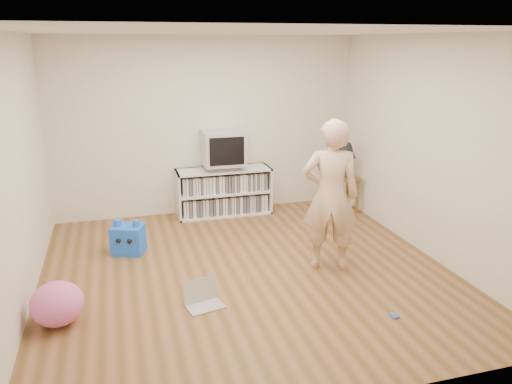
{
  "coord_description": "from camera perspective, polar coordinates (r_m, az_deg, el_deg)",
  "views": [
    {
      "loc": [
        -1.32,
        -4.99,
        2.5
      ],
      "look_at": [
        0.22,
        0.4,
        0.81
      ],
      "focal_mm": 35.0,
      "sensor_mm": 36.0,
      "label": 1
    }
  ],
  "objects": [
    {
      "name": "dvd_deck",
      "position": [
        7.38,
        -3.76,
        2.91
      ],
      "size": [
        0.45,
        0.35,
        0.07
      ],
      "primitive_type": "cube",
      "color": "gray",
      "rests_on": "media_unit"
    },
    {
      "name": "media_unit",
      "position": [
        7.5,
        -3.73,
        0.08
      ],
      "size": [
        1.4,
        0.45,
        0.7
      ],
      "color": "white",
      "rests_on": "ground"
    },
    {
      "name": "plush_pink",
      "position": [
        5.02,
        -21.79,
        -11.78
      ],
      "size": [
        0.61,
        0.61,
        0.41
      ],
      "primitive_type": "ellipsoid",
      "rotation": [
        0.0,
        0.0,
        -0.33
      ],
      "color": "#D860A9",
      "rests_on": "ground"
    },
    {
      "name": "walls",
      "position": [
        5.3,
        -1.15,
        3.67
      ],
      "size": [
        4.52,
        4.52,
        2.6
      ],
      "color": "silver",
      "rests_on": "ground"
    },
    {
      "name": "person",
      "position": [
        5.59,
        8.51,
        -0.44
      ],
      "size": [
        0.73,
        0.61,
        1.73
      ],
      "primitive_type": "imported",
      "rotation": [
        0.0,
        0.0,
        2.79
      ],
      "color": "beige",
      "rests_on": "ground"
    },
    {
      "name": "table_lamp",
      "position": [
        7.56,
        10.07,
        4.63
      ],
      "size": [
        0.34,
        0.34,
        0.52
      ],
      "color": "#333333",
      "rests_on": "side_table"
    },
    {
      "name": "ground",
      "position": [
        5.73,
        -1.07,
        -9.08
      ],
      "size": [
        4.5,
        4.5,
        0.0
      ],
      "primitive_type": "plane",
      "color": "brown",
      "rests_on": "ground"
    },
    {
      "name": "plush_blue",
      "position": [
        6.34,
        -14.4,
        -5.21
      ],
      "size": [
        0.45,
        0.4,
        0.43
      ],
      "rotation": [
        0.0,
        0.0,
        -0.36
      ],
      "color": "blue",
      "rests_on": "ground"
    },
    {
      "name": "laptop",
      "position": [
        5.07,
        -6.14,
        -12.0
      ],
      "size": [
        0.4,
        0.35,
        0.24
      ],
      "rotation": [
        0.0,
        0.0,
        0.22
      ],
      "color": "silver",
      "rests_on": "ground"
    },
    {
      "name": "ceiling",
      "position": [
        5.16,
        -1.23,
        17.88
      ],
      "size": [
        4.5,
        4.5,
        0.01
      ],
      "primitive_type": "cube",
      "color": "white",
      "rests_on": "walls"
    },
    {
      "name": "crt_tv",
      "position": [
        7.31,
        -3.79,
        5.07
      ],
      "size": [
        0.6,
        0.53,
        0.5
      ],
      "color": "#AEAEB4",
      "rests_on": "dvd_deck"
    },
    {
      "name": "playing_cards",
      "position": [
        5.05,
        15.51,
        -13.46
      ],
      "size": [
        0.07,
        0.09,
        0.02
      ],
      "primitive_type": "cube",
      "rotation": [
        0.0,
        0.0,
        0.06
      ],
      "color": "#425BB1",
      "rests_on": "ground"
    },
    {
      "name": "side_table",
      "position": [
        7.69,
        9.87,
        0.8
      ],
      "size": [
        0.42,
        0.42,
        0.55
      ],
      "color": "brown",
      "rests_on": "ground"
    }
  ]
}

